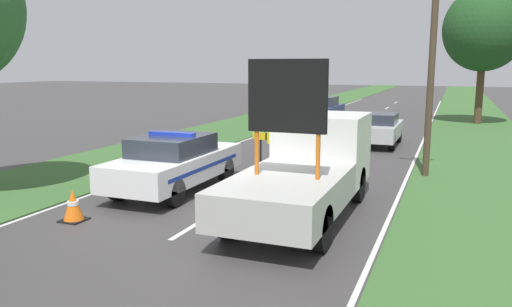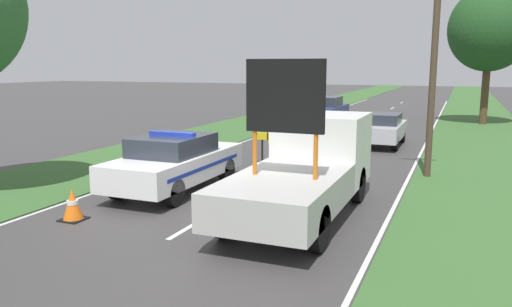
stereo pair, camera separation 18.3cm
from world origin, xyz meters
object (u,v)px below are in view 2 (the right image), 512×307
police_officer (277,139)px  roadside_tree_near_right (490,29)px  pedestrian_civilian (289,142)px  utility_pole (433,74)px  queued_car_sedan_silver (381,129)px  traffic_cone_near_truck (200,160)px  traffic_cone_near_police (73,205)px  police_car (176,162)px  queued_car_hatch_blue (325,110)px  traffic_cone_centre_front (302,156)px  road_barrier (293,140)px  work_truck (307,166)px

police_officer → roadside_tree_near_right: size_ratio=0.22×
pedestrian_civilian → utility_pole: utility_pole is taller
queued_car_sedan_silver → traffic_cone_near_truck: bearing=56.9°
traffic_cone_near_police → queued_car_sedan_silver: size_ratio=0.18×
police_car → roadside_tree_near_right: bearing=70.5°
pedestrian_civilian → queued_car_hatch_blue: size_ratio=0.39×
police_car → utility_pole: (6.29, 4.33, 2.34)m
queued_car_sedan_silver → queued_car_hatch_blue: queued_car_hatch_blue is taller
traffic_cone_near_police → roadside_tree_near_right: (9.01, 23.57, 5.08)m
queued_car_sedan_silver → roadside_tree_near_right: 12.08m
police_officer → traffic_cone_near_police: bearing=44.5°
police_officer → traffic_cone_near_police: size_ratio=2.48×
police_officer → traffic_cone_centre_front: police_officer is taller
police_car → road_barrier: size_ratio=1.71×
police_officer → queued_car_sedan_silver: (2.29, 6.67, -0.32)m
queued_car_sedan_silver → queued_car_hatch_blue: 7.87m
police_officer → roadside_tree_near_right: bearing=-137.1°
utility_pole → pedestrian_civilian: bearing=-166.8°
traffic_cone_near_police → traffic_cone_near_truck: 6.00m
work_truck → roadside_tree_near_right: roadside_tree_near_right is taller
queued_car_hatch_blue → traffic_cone_centre_front: bearing=101.0°
traffic_cone_centre_front → roadside_tree_near_right: roadside_tree_near_right is taller
police_officer → queued_car_hatch_blue: police_officer is taller
traffic_cone_near_truck → roadside_tree_near_right: 20.44m
police_officer → traffic_cone_near_police: 7.10m
work_truck → traffic_cone_near_police: (-4.60, -2.60, -0.74)m
road_barrier → traffic_cone_centre_front: 0.87m
traffic_cone_near_police → road_barrier: bearing=70.2°
pedestrian_civilian → roadside_tree_near_right: roadside_tree_near_right is taller
traffic_cone_near_truck → utility_pole: (7.06, 1.56, 2.82)m
work_truck → utility_pole: size_ratio=0.98×
traffic_cone_near_truck → queued_car_sedan_silver: queued_car_sedan_silver is taller
police_officer → traffic_cone_near_truck: bearing=-11.1°
police_officer → traffic_cone_near_police: police_officer is taller
police_car → traffic_cone_near_truck: police_car is taller
traffic_cone_near_police → traffic_cone_near_truck: traffic_cone_near_police is taller
traffic_cone_near_police → queued_car_hatch_blue: size_ratio=0.17×
traffic_cone_centre_front → police_car: bearing=-114.0°
police_car → traffic_cone_centre_front: size_ratio=7.70×
traffic_cone_near_truck → road_barrier: bearing=27.4°
traffic_cone_near_truck → queued_car_sedan_silver: bearing=56.9°
police_officer → pedestrian_civilian: 0.43m
police_officer → queued_car_hatch_blue: bearing=-107.6°
work_truck → pedestrian_civilian: work_truck is taller
road_barrier → police_car: bearing=-123.4°
traffic_cone_near_police → queued_car_hatch_blue: bearing=88.6°
traffic_cone_centre_front → traffic_cone_near_truck: 3.55m
traffic_cone_near_police → roadside_tree_near_right: bearing=69.1°
police_officer → roadside_tree_near_right: 18.69m
roadside_tree_near_right → police_car: bearing=-112.3°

